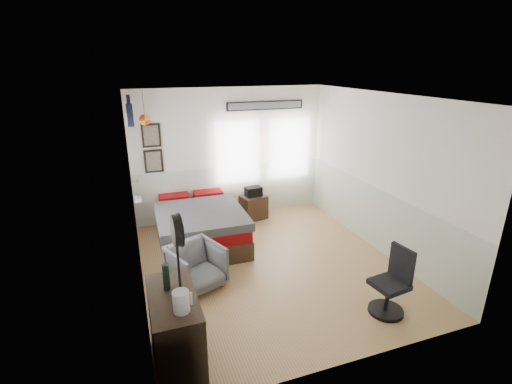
% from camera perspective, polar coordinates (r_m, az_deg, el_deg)
% --- Properties ---
extents(ground_plane, '(4.00, 4.50, 0.01)m').
position_cam_1_polar(ground_plane, '(6.22, 2.14, -11.15)').
color(ground_plane, '#AF7847').
extents(room_shell, '(4.02, 4.52, 2.71)m').
position_cam_1_polar(room_shell, '(5.72, 0.93, 3.73)').
color(room_shell, white).
rests_on(room_shell, ground_plane).
extents(wall_decor, '(3.55, 1.32, 1.44)m').
position_cam_1_polar(wall_decor, '(7.07, -12.19, 10.36)').
color(wall_decor, black).
rests_on(wall_decor, room_shell).
extents(bed, '(1.55, 2.11, 0.67)m').
position_cam_1_polar(bed, '(6.91, -8.71, -5.04)').
color(bed, black).
rests_on(bed, ground_plane).
extents(dresser, '(0.48, 1.00, 0.90)m').
position_cam_1_polar(dresser, '(4.28, -12.28, -20.34)').
color(dresser, black).
rests_on(dresser, ground_plane).
extents(armchair, '(0.91, 0.92, 0.65)m').
position_cam_1_polar(armchair, '(5.60, -9.18, -11.25)').
color(armchair, slate).
rests_on(armchair, ground_plane).
extents(nightstand, '(0.58, 0.50, 0.50)m').
position_cam_1_polar(nightstand, '(7.85, -0.40, -2.32)').
color(nightstand, black).
rests_on(nightstand, ground_plane).
extents(task_chair, '(0.46, 0.46, 0.93)m').
position_cam_1_polar(task_chair, '(5.31, 20.14, -13.52)').
color(task_chair, black).
rests_on(task_chair, ground_plane).
extents(kettle, '(0.19, 0.16, 0.22)m').
position_cam_1_polar(kettle, '(3.73, -11.43, -16.19)').
color(kettle, silver).
rests_on(kettle, dresser).
extents(bottle, '(0.07, 0.07, 0.29)m').
position_cam_1_polar(bottle, '(4.05, -13.66, -12.61)').
color(bottle, black).
rests_on(bottle, dresser).
extents(stand_fan, '(0.10, 0.35, 0.85)m').
position_cam_1_polar(stand_fan, '(3.79, -12.05, -5.99)').
color(stand_fan, black).
rests_on(stand_fan, dresser).
extents(black_bag, '(0.35, 0.24, 0.20)m').
position_cam_1_polar(black_bag, '(7.73, -0.41, 0.09)').
color(black_bag, black).
rests_on(black_bag, nightstand).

